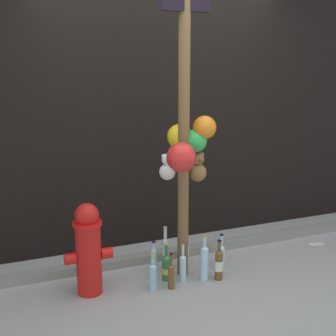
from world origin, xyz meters
TOP-DOWN VIEW (x-y plane):
  - ground_plane at (0.00, 0.00)m, footprint 14.00×14.00m
  - building_wall at (0.00, 1.32)m, footprint 10.00×0.20m
  - curb_strip at (0.00, 0.78)m, footprint 8.00×0.12m
  - memorial_post at (-0.08, 0.40)m, footprint 0.51×0.52m
  - fire_hydrant at (-0.94, 0.39)m, footprint 0.39×0.24m
  - bottle_0 at (-0.20, 0.56)m, footprint 0.06×0.06m
  - bottle_1 at (0.03, 0.24)m, footprint 0.07×0.07m
  - bottle_2 at (-0.15, 0.28)m, footprint 0.06×0.06m
  - bottle_3 at (0.29, 0.40)m, footprint 0.07×0.07m
  - bottle_4 at (-0.27, 0.36)m, footprint 0.08×0.08m
  - bottle_5 at (-0.29, 0.20)m, footprint 0.06×0.06m
  - bottle_6 at (0.16, 0.20)m, footprint 0.07×0.07m
  - bottle_7 at (-0.44, 0.24)m, footprint 0.06×0.06m
  - bottle_8 at (-0.33, 0.53)m, footprint 0.06×0.06m
  - bottle_9 at (0.00, 0.57)m, footprint 0.07×0.07m
  - litter_0 at (1.46, 0.51)m, footprint 0.17×0.10m
  - litter_1 at (-0.86, 0.84)m, footprint 0.14×0.14m

SIDE VIEW (x-z plane):
  - ground_plane at x=0.00m, z-range 0.00..0.00m
  - litter_0 at x=1.46m, z-range 0.00..0.01m
  - litter_1 at x=-0.86m, z-range 0.00..0.01m
  - curb_strip at x=0.00m, z-range 0.00..0.08m
  - bottle_5 at x=-0.29m, z-range -0.04..0.28m
  - bottle_3 at x=0.29m, z-range -0.04..0.29m
  - bottle_4 at x=-0.27m, z-range -0.05..0.30m
  - bottle_8 at x=-0.33m, z-range -0.02..0.28m
  - bottle_7 at x=-0.44m, z-range -0.03..0.29m
  - bottle_2 at x=-0.15m, z-range -0.04..0.31m
  - bottle_6 at x=0.16m, z-range -0.04..0.33m
  - bottle_9 at x=0.00m, z-range -0.04..0.34m
  - bottle_0 at x=-0.20m, z-range -0.04..0.37m
  - bottle_1 at x=0.03m, z-range -0.04..0.37m
  - fire_hydrant at x=-0.94m, z-range 0.00..0.78m
  - memorial_post at x=-0.08m, z-range 0.07..2.69m
  - building_wall at x=0.00m, z-range 0.00..3.12m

